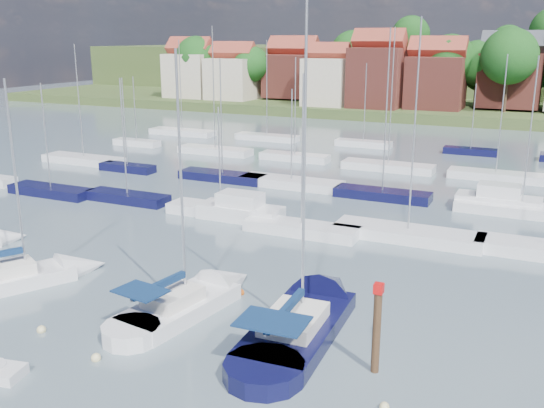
% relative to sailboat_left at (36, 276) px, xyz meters
% --- Properties ---
extents(ground, '(260.00, 260.00, 0.00)m').
position_rel_sailboat_left_xyz_m(ground, '(10.45, 36.81, -0.36)').
color(ground, '#46555F').
rests_on(ground, ground).
extents(sailboat_left, '(6.86, 9.70, 13.22)m').
position_rel_sailboat_left_xyz_m(sailboat_left, '(0.00, 0.00, 0.00)').
color(sailboat_left, silver).
rests_on(sailboat_left, ground).
extents(sailboat_centre, '(4.60, 11.38, 15.06)m').
position_rel_sailboat_left_xyz_m(sailboat_centre, '(10.61, 1.14, -0.01)').
color(sailboat_centre, silver).
rests_on(sailboat_centre, ground).
extents(sailboat_navy, '(4.27, 13.84, 18.85)m').
position_rel_sailboat_left_xyz_m(sailboat_navy, '(16.99, 2.23, -0.02)').
color(sailboat_navy, black).
rests_on(sailboat_navy, ground).
extents(timber_piling, '(0.40, 0.40, 6.46)m').
position_rel_sailboat_left_xyz_m(timber_piling, '(21.46, -1.34, 0.79)').
color(timber_piling, '#4C331E').
rests_on(timber_piling, ground).
extents(buoy_c, '(0.46, 0.46, 0.46)m').
position_rel_sailboat_left_xyz_m(buoy_c, '(5.15, -4.75, -0.36)').
color(buoy_c, beige).
rests_on(buoy_c, ground).
extents(buoy_d, '(0.47, 0.47, 0.47)m').
position_rel_sailboat_left_xyz_m(buoy_d, '(9.54, -5.78, -0.36)').
color(buoy_d, beige).
rests_on(buoy_d, ground).
extents(buoy_e, '(0.45, 0.45, 0.45)m').
position_rel_sailboat_left_xyz_m(buoy_e, '(12.12, 3.59, -0.36)').
color(buoy_e, '#D85914').
rests_on(buoy_e, ground).
extents(marina_field, '(79.62, 41.41, 15.93)m').
position_rel_sailboat_left_xyz_m(marina_field, '(12.36, 31.96, 0.07)').
color(marina_field, silver).
rests_on(marina_field, ground).
extents(far_shore_town, '(212.46, 90.00, 22.27)m').
position_rel_sailboat_left_xyz_m(far_shore_town, '(12.68, 129.48, 4.24)').
color(far_shore_town, '#455229').
rests_on(far_shore_town, ground).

